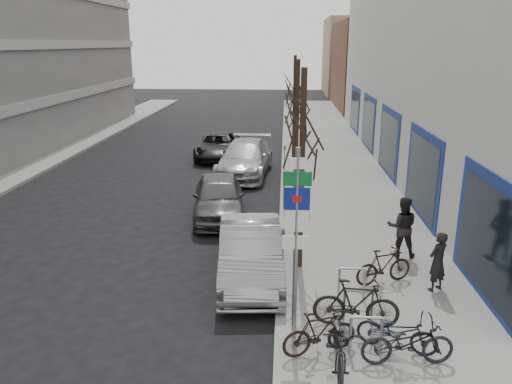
# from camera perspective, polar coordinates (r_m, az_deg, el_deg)

# --- Properties ---
(ground) EXTENTS (120.00, 120.00, 0.00)m
(ground) POSITION_cam_1_polar(r_m,az_deg,el_deg) (11.22, -8.57, -16.30)
(ground) COLOR black
(ground) RESTS_ON ground
(sidewalk_east) EXTENTS (5.00, 70.00, 0.15)m
(sidewalk_east) POSITION_cam_1_polar(r_m,az_deg,el_deg) (20.24, 9.88, -0.83)
(sidewalk_east) COLOR slate
(sidewalk_east) RESTS_ON ground
(brick_building_far) EXTENTS (12.00, 14.00, 8.00)m
(brick_building_far) POSITION_cam_1_polar(r_m,az_deg,el_deg) (50.42, 16.25, 13.66)
(brick_building_far) COLOR brown
(brick_building_far) RESTS_ON ground
(tan_building_far) EXTENTS (13.00, 12.00, 9.00)m
(tan_building_far) POSITION_cam_1_polar(r_m,az_deg,el_deg) (65.21, 13.85, 14.81)
(tan_building_far) COLOR #937A5B
(tan_building_far) RESTS_ON ground
(highway_sign_pole) EXTENTS (0.55, 0.10, 4.20)m
(highway_sign_pole) POSITION_cam_1_polar(r_m,az_deg,el_deg) (9.87, 4.61, -4.87)
(highway_sign_pole) COLOR gray
(highway_sign_pole) RESTS_ON ground
(bike_rack) EXTENTS (0.66, 2.26, 0.83)m
(bike_rack) POSITION_cam_1_polar(r_m,az_deg,el_deg) (11.31, 11.61, -12.30)
(bike_rack) COLOR gray
(bike_rack) RESTS_ON sidewalk_east
(tree_near) EXTENTS (1.80, 1.80, 5.50)m
(tree_near) POSITION_cam_1_polar(r_m,az_deg,el_deg) (12.85, 5.38, 7.78)
(tree_near) COLOR black
(tree_near) RESTS_ON ground
(tree_mid) EXTENTS (1.80, 1.80, 5.50)m
(tree_mid) POSITION_cam_1_polar(r_m,az_deg,el_deg) (19.30, 4.77, 10.75)
(tree_mid) COLOR black
(tree_mid) RESTS_ON ground
(tree_far) EXTENTS (1.80, 1.80, 5.50)m
(tree_far) POSITION_cam_1_polar(r_m,az_deg,el_deg) (25.77, 4.45, 12.23)
(tree_far) COLOR black
(tree_far) RESTS_ON ground
(meter_front) EXTENTS (0.10, 0.08, 1.27)m
(meter_front) POSITION_cam_1_polar(r_m,az_deg,el_deg) (13.24, 3.12, -6.28)
(meter_front) COLOR gray
(meter_front) RESTS_ON sidewalk_east
(meter_mid) EXTENTS (0.10, 0.08, 1.27)m
(meter_mid) POSITION_cam_1_polar(r_m,az_deg,el_deg) (18.43, 3.23, 0.39)
(meter_mid) COLOR gray
(meter_mid) RESTS_ON sidewalk_east
(meter_back) EXTENTS (0.10, 0.08, 1.27)m
(meter_back) POSITION_cam_1_polar(r_m,az_deg,el_deg) (23.76, 3.29, 4.10)
(meter_back) COLOR gray
(meter_back) RESTS_ON sidewalk_east
(bike_near_left) EXTENTS (0.66, 1.99, 1.21)m
(bike_near_left) POSITION_cam_1_polar(r_m,az_deg,el_deg) (9.87, 9.53, -16.20)
(bike_near_left) COLOR black
(bike_near_left) RESTS_ON sidewalk_east
(bike_near_right) EXTENTS (1.64, 1.00, 0.96)m
(bike_near_right) POSITION_cam_1_polar(r_m,az_deg,el_deg) (10.24, 7.27, -15.60)
(bike_near_right) COLOR black
(bike_near_right) RESTS_ON sidewalk_east
(bike_mid_curb) EXTENTS (1.67, 0.98, 0.97)m
(bike_mid_curb) POSITION_cam_1_polar(r_m,az_deg,el_deg) (10.65, 15.85, -14.73)
(bike_mid_curb) COLOR black
(bike_mid_curb) RESTS_ON sidewalk_east
(bike_mid_inner) EXTENTS (1.91, 0.70, 1.14)m
(bike_mid_inner) POSITION_cam_1_polar(r_m,az_deg,el_deg) (11.17, 11.38, -12.34)
(bike_mid_inner) COLOR black
(bike_mid_inner) RESTS_ON sidewalk_east
(bike_far_curb) EXTENTS (1.83, 0.70, 1.09)m
(bike_far_curb) POSITION_cam_1_polar(r_m,az_deg,el_deg) (10.26, 16.97, -15.74)
(bike_far_curb) COLOR black
(bike_far_curb) RESTS_ON sidewalk_east
(bike_far_inner) EXTENTS (1.66, 1.05, 0.97)m
(bike_far_inner) POSITION_cam_1_polar(r_m,az_deg,el_deg) (13.23, 14.41, -8.17)
(bike_far_inner) COLOR black
(bike_far_inner) RESTS_ON sidewalk_east
(parked_car_front) EXTENTS (1.97, 4.69, 1.51)m
(parked_car_front) POSITION_cam_1_polar(r_m,az_deg,el_deg) (13.32, -0.65, -6.88)
(parked_car_front) COLOR #949397
(parked_car_front) RESTS_ON ground
(parked_car_mid) EXTENTS (2.38, 4.67, 1.52)m
(parked_car_mid) POSITION_cam_1_polar(r_m,az_deg,el_deg) (18.01, -4.28, -0.54)
(parked_car_mid) COLOR #49494E
(parked_car_mid) RESTS_ON ground
(parked_car_back) EXTENTS (2.67, 5.71, 1.61)m
(parked_car_back) POSITION_cam_1_polar(r_m,az_deg,el_deg) (23.79, -1.29, 3.87)
(parked_car_back) COLOR #A8A7AD
(parked_car_back) RESTS_ON ground
(lane_car) EXTENTS (2.28, 4.83, 1.33)m
(lane_car) POSITION_cam_1_polar(r_m,az_deg,el_deg) (27.49, -4.35, 5.27)
(lane_car) COLOR black
(lane_car) RESTS_ON ground
(pedestrian_near) EXTENTS (0.67, 0.63, 1.53)m
(pedestrian_near) POSITION_cam_1_polar(r_m,az_deg,el_deg) (13.16, 20.04, -7.47)
(pedestrian_near) COLOR black
(pedestrian_near) RESTS_ON sidewalk_east
(pedestrian_far) EXTENTS (0.71, 0.52, 1.79)m
(pedestrian_far) POSITION_cam_1_polar(r_m,az_deg,el_deg) (14.88, 16.36, -3.79)
(pedestrian_far) COLOR black
(pedestrian_far) RESTS_ON sidewalk_east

